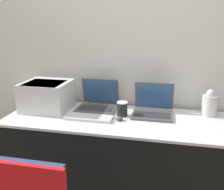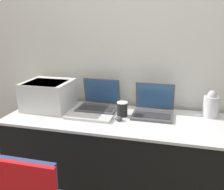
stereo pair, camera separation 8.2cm
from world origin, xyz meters
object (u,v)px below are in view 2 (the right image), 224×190
(printer, at_px, (48,94))
(laptop_left, at_px, (99,102))
(metal_pitcher, at_px, (211,105))
(external_keyboard, at_px, (88,117))
(laptop_right, at_px, (153,108))
(coffee_cup, at_px, (122,109))
(mouse, at_px, (119,119))

(printer, xyz_separation_m, laptop_left, (0.43, 0.12, -0.08))
(laptop_left, xyz_separation_m, metal_pitcher, (0.95, 0.03, 0.04))
(external_keyboard, bearing_deg, metal_pitcher, 17.31)
(laptop_right, xyz_separation_m, coffee_cup, (-0.24, -0.09, 0.00))
(laptop_right, bearing_deg, printer, -175.80)
(mouse, bearing_deg, coffee_cup, 88.29)
(laptop_left, bearing_deg, mouse, -46.13)
(coffee_cup, bearing_deg, mouse, -91.71)
(laptop_left, bearing_deg, coffee_cup, -30.13)
(laptop_left, xyz_separation_m, laptop_right, (0.49, -0.05, 0.00))
(printer, relative_size, metal_pitcher, 1.78)
(external_keyboard, relative_size, metal_pitcher, 1.73)
(printer, relative_size, laptop_right, 1.20)
(laptop_right, xyz_separation_m, metal_pitcher, (0.46, 0.08, 0.04))
(external_keyboard, distance_m, mouse, 0.25)
(printer, xyz_separation_m, external_keyboard, (0.42, -0.15, -0.12))
(printer, xyz_separation_m, laptop_right, (0.92, 0.07, -0.08))
(laptop_left, distance_m, mouse, 0.35)
(printer, distance_m, laptop_right, 0.92)
(coffee_cup, bearing_deg, printer, 178.01)
(laptop_left, bearing_deg, metal_pitcher, 1.59)
(laptop_right, bearing_deg, laptop_left, 173.88)
(printer, bearing_deg, mouse, -11.27)
(laptop_right, height_order, mouse, laptop_right)
(external_keyboard, bearing_deg, laptop_left, 89.41)
(mouse, bearing_deg, laptop_left, 133.87)
(printer, xyz_separation_m, coffee_cup, (0.67, -0.02, -0.07))
(laptop_left, height_order, mouse, laptop_left)
(coffee_cup, bearing_deg, laptop_right, 20.47)
(printer, bearing_deg, laptop_left, 15.70)
(laptop_left, relative_size, metal_pitcher, 1.54)
(external_keyboard, bearing_deg, mouse, 3.73)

